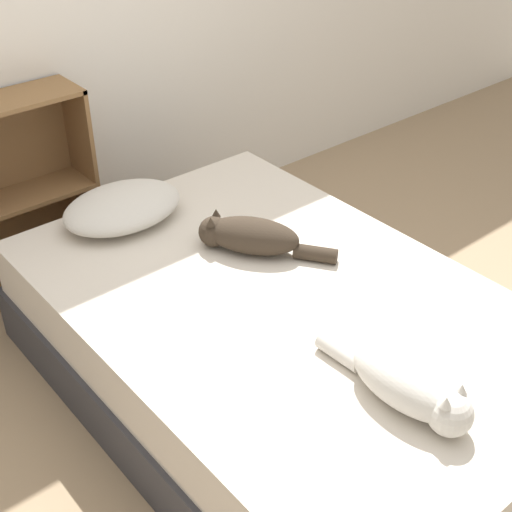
% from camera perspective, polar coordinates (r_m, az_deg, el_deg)
% --- Properties ---
extents(ground_plane, '(8.00, 8.00, 0.00)m').
position_cam_1_polar(ground_plane, '(2.86, 2.05, -11.02)').
color(ground_plane, '#997F60').
extents(bed, '(1.36, 2.10, 0.48)m').
position_cam_1_polar(bed, '(2.70, 2.15, -7.48)').
color(bed, '#333338').
rests_on(bed, ground_plane).
extents(pillow, '(0.51, 0.38, 0.13)m').
position_cam_1_polar(pillow, '(3.01, -10.63, 3.88)').
color(pillow, beige).
rests_on(pillow, bed).
extents(cat_light, '(0.19, 0.56, 0.16)m').
position_cam_1_polar(cat_light, '(2.15, 12.22, -10.15)').
color(cat_light, beige).
rests_on(cat_light, bed).
extents(cat_dark, '(0.39, 0.49, 0.15)m').
position_cam_1_polar(cat_dark, '(2.76, -0.55, 1.63)').
color(cat_dark, '#33281E').
rests_on(cat_dark, bed).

